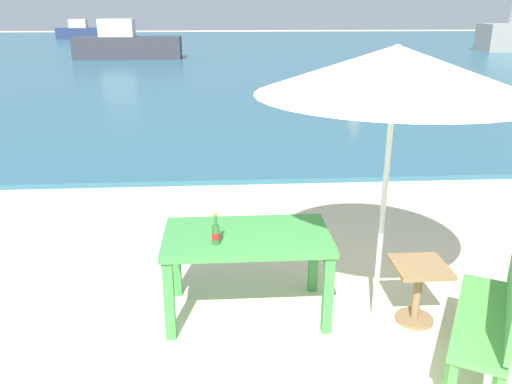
{
  "coord_description": "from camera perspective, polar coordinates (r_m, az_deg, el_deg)",
  "views": [
    {
      "loc": [
        -0.54,
        -2.43,
        2.56
      ],
      "look_at": [
        -0.18,
        3.0,
        0.6
      ],
      "focal_mm": 36.18,
      "sensor_mm": 36.0,
      "label": 1
    }
  ],
  "objects": [
    {
      "name": "bench_green_left",
      "position": [
        4.1,
        24.92,
        -11.74
      ],
      "size": [
        0.91,
        1.22,
        0.95
      ],
      "color": "#4C9E47",
      "rests_on": "ground_plane"
    },
    {
      "name": "swimmer_person",
      "position": [
        12.34,
        10.86,
        8.6
      ],
      "size": [
        0.34,
        0.34,
        0.41
      ],
      "color": "tan",
      "rests_on": "sea_water"
    },
    {
      "name": "boat_barge",
      "position": [
        46.23,
        -18.57,
        16.44
      ],
      "size": [
        4.28,
        1.17,
        1.55
      ],
      "color": "navy",
      "rests_on": "sea_water"
    },
    {
      "name": "side_table_wood",
      "position": [
        4.62,
        17.5,
        -9.71
      ],
      "size": [
        0.44,
        0.44,
        0.54
      ],
      "color": "olive",
      "rests_on": "ground_plane"
    },
    {
      "name": "patio_umbrella",
      "position": [
        4.03,
        15.18,
        12.86
      ],
      "size": [
        2.1,
        2.1,
        2.3
      ],
      "color": "silver",
      "rests_on": "ground_plane"
    },
    {
      "name": "sea_water",
      "position": [
        32.53,
        -2.98,
        15.32
      ],
      "size": [
        120.0,
        50.0,
        0.08
      ],
      "primitive_type": "cube",
      "color": "#2D6075",
      "rests_on": "ground_plane"
    },
    {
      "name": "beer_bottle_amber",
      "position": [
        4.14,
        -4.46,
        -4.55
      ],
      "size": [
        0.07,
        0.07,
        0.26
      ],
      "color": "#2D662D",
      "rests_on": "picnic_table_green"
    },
    {
      "name": "picnic_table_green",
      "position": [
        4.39,
        -1.01,
        -5.93
      ],
      "size": [
        1.4,
        0.8,
        0.76
      ],
      "color": "#3D8C42",
      "rests_on": "ground_plane"
    },
    {
      "name": "boat_ferry",
      "position": [
        27.73,
        -14.14,
        15.53
      ],
      "size": [
        5.29,
        1.44,
        1.92
      ],
      "color": "#38383F",
      "rests_on": "sea_water"
    }
  ]
}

